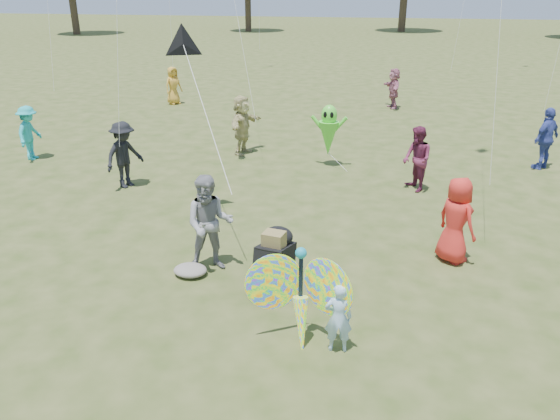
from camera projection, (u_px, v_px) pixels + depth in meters
The scene contains 16 objects.
ground at pixel (273, 311), 8.63m from camera, with size 160.00×160.00×0.00m, color #51592B.
child_girl at pixel (338, 318), 7.51m from camera, with size 0.39×0.25×1.06m, color #A2C8E5.
adult_man at pixel (209, 224), 9.58m from camera, with size 0.86×0.67×1.77m, color gray.
grey_bag at pixel (190, 270), 9.65m from camera, with size 0.60×0.49×0.19m, color gray.
crowd_a at pixel (456, 220), 9.90m from camera, with size 0.79×0.52×1.62m, color red.
crowd_b at pixel (124, 155), 13.57m from camera, with size 1.08×0.62×1.68m, color black.
crowd_c at pixel (546, 139), 14.93m from camera, with size 1.00×0.42×1.71m, color #38469B.
crowd_d at pixel (242, 125), 16.25m from camera, with size 1.64×0.52×1.77m, color tan.
crowd_e at pixel (417, 159), 13.36m from camera, with size 0.78×0.61×1.61m, color #682240.
crowd_g at pixel (173, 86), 23.05m from camera, with size 0.76×0.50×1.57m, color gold.
crowd_i at pixel (29, 133), 15.76m from camera, with size 1.01×0.58×1.57m, color #20A9B2.
crowd_j at pixel (394, 88), 22.33m from camera, with size 1.49×0.48×1.61m, color #A96076.
jogging_stroller at pixel (275, 256), 9.03m from camera, with size 0.61×1.10×1.09m.
butterfly_kite at pixel (301, 297), 7.62m from camera, with size 1.74×0.75×1.69m.
delta_kite_rig at pixel (184, 46), 10.76m from camera, with size 2.01×2.50×2.66m.
alien_kite at pixel (329, 132), 15.09m from camera, with size 1.12×0.69×1.74m.
Camera 1 is at (1.58, -7.18, 4.80)m, focal length 35.00 mm.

